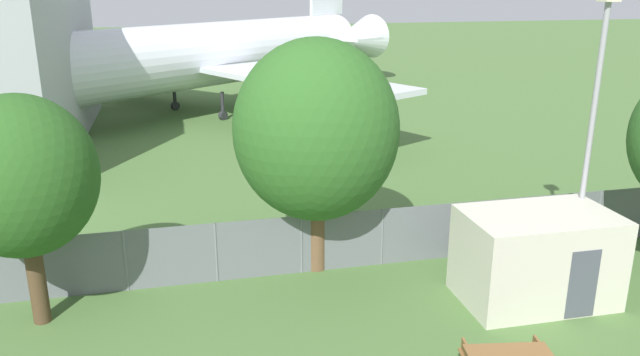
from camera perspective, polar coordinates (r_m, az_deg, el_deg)
perimeter_fence at (r=19.46m, az=5.70°, el=-5.39°), size 56.07×0.07×1.84m
airplane at (r=40.94m, az=-12.63°, el=10.63°), size 35.18×28.70×12.05m
portable_cabin at (r=18.20m, az=19.17°, el=-6.84°), size 4.07×2.55×2.53m
tree_near_hangar at (r=16.75m, az=-25.65°, el=0.07°), size 3.67×3.67×5.99m
tree_left_of_cabin at (r=18.02m, az=-0.36°, el=4.34°), size 4.82×4.82×7.03m
light_mast at (r=18.81m, az=23.74°, el=5.55°), size 0.44×0.44×8.33m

